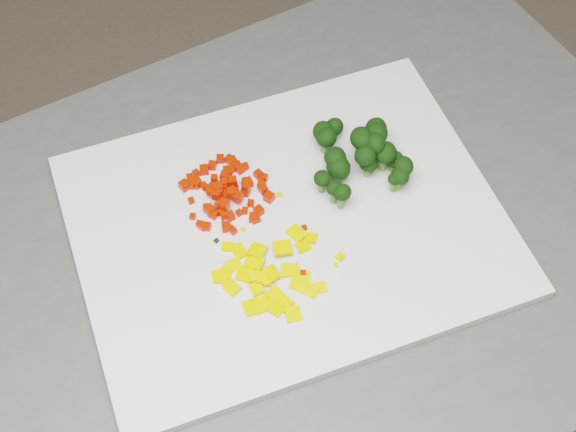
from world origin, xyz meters
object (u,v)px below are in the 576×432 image
object	(u,v)px
counter_block	(290,393)
pepper_pile	(273,265)
cutting_board	(288,224)
carrot_pile	(227,188)
broccoli_pile	(367,154)

from	to	relation	value
counter_block	pepper_pile	bearing A→B (deg)	-134.00
cutting_board	pepper_pile	bearing A→B (deg)	-125.09
carrot_pile	broccoli_pile	world-z (taller)	broccoli_pile
cutting_board	counter_block	bearing A→B (deg)	-98.75
cutting_board	broccoli_pile	xyz separation A→B (m)	(0.11, 0.04, 0.03)
cutting_board	carrot_pile	xyz separation A→B (m)	(-0.05, 0.06, 0.02)
pepper_pile	broccoli_pile	bearing A→B (deg)	31.17
cutting_board	broccoli_pile	bearing A→B (deg)	18.34
carrot_pile	pepper_pile	bearing A→B (deg)	-81.97
pepper_pile	broccoli_pile	size ratio (longest dim) A/B	0.97
carrot_pile	broccoli_pile	xyz separation A→B (m)	(0.16, -0.02, 0.01)
counter_block	pepper_pile	xyz separation A→B (m)	(-0.03, -0.03, 0.47)
counter_block	carrot_pile	size ratio (longest dim) A/B	8.92
carrot_pile	broccoli_pile	distance (m)	0.16
carrot_pile	broccoli_pile	bearing A→B (deg)	-7.45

